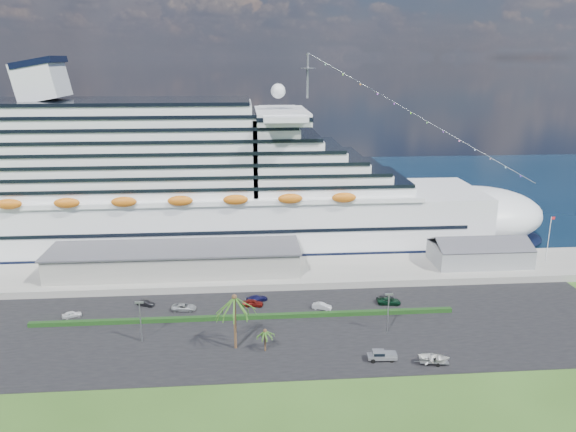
{
  "coord_description": "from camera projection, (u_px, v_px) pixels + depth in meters",
  "views": [
    {
      "loc": [
        -7.77,
        -91.21,
        52.65
      ],
      "look_at": [
        1.96,
        30.0,
        18.31
      ],
      "focal_mm": 35.0,
      "sensor_mm": 36.0,
      "label": 1
    }
  ],
  "objects": [
    {
      "name": "terminal_building",
      "position": [
        175.0,
        260.0,
        137.49
      ],
      "size": [
        61.0,
        15.0,
        6.3
      ],
      "color": "gray",
      "rests_on": "wharf"
    },
    {
      "name": "parked_car_3",
      "position": [
        257.0,
        298.0,
        125.4
      ],
      "size": [
        5.28,
        3.79,
        1.42
      ],
      "primitive_type": "imported",
      "rotation": [
        0.0,
        0.0,
        1.98
      ],
      "color": "#121241",
      "rests_on": "asphalt_lot"
    },
    {
      "name": "ground",
      "position": [
        290.0,
        357.0,
        102.4
      ],
      "size": [
        420.0,
        420.0,
        0.0
      ],
      "primitive_type": "plane",
      "color": "#2E501A",
      "rests_on": "ground"
    },
    {
      "name": "palm_tall",
      "position": [
        234.0,
        303.0,
        102.97
      ],
      "size": [
        8.82,
        8.82,
        11.13
      ],
      "color": "#47301E",
      "rests_on": "ground"
    },
    {
      "name": "parked_car_6",
      "position": [
        389.0,
        301.0,
        123.99
      ],
      "size": [
        5.47,
        3.23,
        1.43
      ],
      "primitive_type": "imported",
      "rotation": [
        0.0,
        0.0,
        1.39
      ],
      "color": "black",
      "rests_on": "asphalt_lot"
    },
    {
      "name": "cruise_ship",
      "position": [
        195.0,
        191.0,
        157.6
      ],
      "size": [
        191.0,
        38.0,
        54.0
      ],
      "color": "silver",
      "rests_on": "ground"
    },
    {
      "name": "parked_car_1",
      "position": [
        146.0,
        303.0,
        123.08
      ],
      "size": [
        4.02,
        2.62,
        1.25
      ],
      "primitive_type": "imported",
      "rotation": [
        0.0,
        0.0,
        1.2
      ],
      "color": "black",
      "rests_on": "asphalt_lot"
    },
    {
      "name": "flagpole",
      "position": [
        549.0,
        237.0,
        143.92
      ],
      "size": [
        1.08,
        0.16,
        12.0
      ],
      "color": "silver",
      "rests_on": "wharf"
    },
    {
      "name": "asphalt_lot",
      "position": [
        286.0,
        329.0,
        112.94
      ],
      "size": [
        140.0,
        38.0,
        0.12
      ],
      "primitive_type": "cube",
      "color": "black",
      "rests_on": "ground"
    },
    {
      "name": "lamp_post_left",
      "position": [
        140.0,
        316.0,
        106.47
      ],
      "size": [
        1.6,
        0.35,
        8.27
      ],
      "color": "gray",
      "rests_on": "asphalt_lot"
    },
    {
      "name": "parked_car_7",
      "position": [
        385.0,
        298.0,
        125.79
      ],
      "size": [
        4.62,
        2.99,
        1.24
      ],
      "primitive_type": "imported",
      "rotation": [
        0.0,
        0.0,
        1.89
      ],
      "color": "black",
      "rests_on": "asphalt_lot"
    },
    {
      "name": "parked_car_2",
      "position": [
        184.0,
        307.0,
        120.86
      ],
      "size": [
        5.4,
        2.75,
        1.46
      ],
      "primitive_type": "imported",
      "rotation": [
        0.0,
        0.0,
        1.51
      ],
      "color": "#9FA4A7",
      "rests_on": "asphalt_lot"
    },
    {
      "name": "water",
      "position": [
        263.0,
        193.0,
        227.11
      ],
      "size": [
        420.0,
        160.0,
        0.02
      ],
      "primitive_type": "cube",
      "color": "black",
      "rests_on": "ground"
    },
    {
      "name": "port_shed",
      "position": [
        479.0,
        253.0,
        143.59
      ],
      "size": [
        24.0,
        12.31,
        7.37
      ],
      "color": "gray",
      "rests_on": "wharf"
    },
    {
      "name": "lamp_post_right",
      "position": [
        388.0,
        308.0,
        110.17
      ],
      "size": [
        1.6,
        0.35,
        8.27
      ],
      "color": "gray",
      "rests_on": "asphalt_lot"
    },
    {
      "name": "parked_car_5",
      "position": [
        322.0,
        306.0,
        121.47
      ],
      "size": [
        4.45,
        2.87,
        1.39
      ],
      "primitive_type": "imported",
      "rotation": [
        0.0,
        0.0,
        1.21
      ],
      "color": "silver",
      "rests_on": "asphalt_lot"
    },
    {
      "name": "wharf",
      "position": [
        277.0,
        272.0,
        140.53
      ],
      "size": [
        240.0,
        20.0,
        1.8
      ],
      "primitive_type": "cube",
      "color": "gray",
      "rests_on": "ground"
    },
    {
      "name": "pickup_truck",
      "position": [
        382.0,
        355.0,
        100.87
      ],
      "size": [
        5.4,
        2.24,
        1.87
      ],
      "color": "black",
      "rests_on": "asphalt_lot"
    },
    {
      "name": "hedge",
      "position": [
        246.0,
        317.0,
        116.98
      ],
      "size": [
        88.0,
        1.1,
        0.9
      ],
      "primitive_type": "cube",
      "color": "black",
      "rests_on": "asphalt_lot"
    },
    {
      "name": "parked_car_4",
      "position": [
        253.0,
        303.0,
        122.91
      ],
      "size": [
        4.77,
        2.4,
        1.56
      ],
      "primitive_type": "imported",
      "rotation": [
        0.0,
        0.0,
        1.45
      ],
      "color": "#64100D",
      "rests_on": "asphalt_lot"
    },
    {
      "name": "boat_trailer",
      "position": [
        434.0,
        358.0,
        99.49
      ],
      "size": [
        6.53,
        4.73,
        1.82
      ],
      "color": "gray",
      "rests_on": "asphalt_lot"
    },
    {
      "name": "parked_car_0",
      "position": [
        72.0,
        314.0,
        117.66
      ],
      "size": [
        4.2,
        2.95,
        1.33
      ],
      "primitive_type": "imported",
      "rotation": [
        0.0,
        0.0,
        1.97
      ],
      "color": "white",
      "rests_on": "asphalt_lot"
    },
    {
      "name": "palm_short",
      "position": [
        265.0,
        333.0,
        103.46
      ],
      "size": [
        3.53,
        3.53,
        4.56
      ],
      "color": "#47301E",
      "rests_on": "ground"
    }
  ]
}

